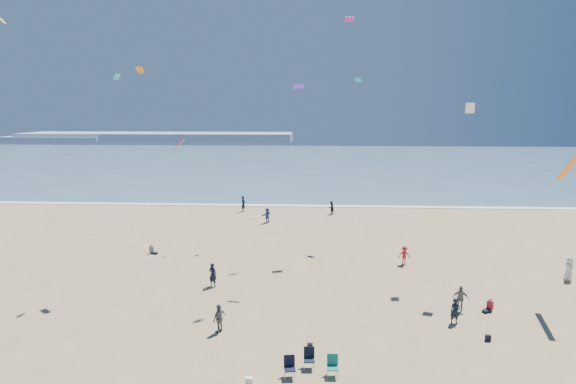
{
  "coord_description": "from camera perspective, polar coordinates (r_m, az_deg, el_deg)",
  "views": [
    {
      "loc": [
        3.05,
        -12.25,
        12.31
      ],
      "look_at": [
        2.0,
        8.0,
        8.61
      ],
      "focal_mm": 28.0,
      "sensor_mm": 36.0,
      "label": 1
    }
  ],
  "objects": [
    {
      "name": "ocean",
      "position": [
        108.0,
        1.34,
        3.8
      ],
      "size": [
        220.0,
        100.0,
        0.06
      ],
      "primitive_type": "cube",
      "color": "#476B84",
      "rests_on": "ground"
    },
    {
      "name": "surf_line",
      "position": [
        58.63,
        -0.08,
        -1.75
      ],
      "size": [
        220.0,
        1.2,
        0.08
      ],
      "primitive_type": "cube",
      "color": "white",
      "rests_on": "ground"
    },
    {
      "name": "headland_far",
      "position": [
        193.15,
        -16.2,
        6.75
      ],
      "size": [
        110.0,
        20.0,
        3.2
      ],
      "primitive_type": "cube",
      "color": "#7A8EA8",
      "rests_on": "ground"
    },
    {
      "name": "headland_near",
      "position": [
        205.35,
        -27.32,
        6.04
      ],
      "size": [
        40.0,
        14.0,
        2.0
      ],
      "primitive_type": "cube",
      "color": "#7A8EA8",
      "rests_on": "ground"
    },
    {
      "name": "standing_flyers",
      "position": [
        31.71,
        7.61,
        -10.93
      ],
      "size": [
        32.62,
        45.41,
        1.92
      ],
      "color": "slate",
      "rests_on": "ground"
    },
    {
      "name": "seated_group",
      "position": [
        22.51,
        -2.8,
        -21.57
      ],
      "size": [
        26.06,
        32.42,
        0.84
      ],
      "color": "silver",
      "rests_on": "ground"
    },
    {
      "name": "chair_cluster",
      "position": [
        22.71,
        2.88,
        -21.03
      ],
      "size": [
        2.64,
        1.45,
        1.0
      ],
      "color": "black",
      "rests_on": "ground"
    },
    {
      "name": "white_tote",
      "position": [
        22.15,
        -4.97,
        -22.86
      ],
      "size": [
        0.35,
        0.2,
        0.4
      ],
      "primitive_type": "cube",
      "color": "white",
      "rests_on": "ground"
    },
    {
      "name": "black_backpack",
      "position": [
        24.71,
        2.8,
        -19.06
      ],
      "size": [
        0.3,
        0.22,
        0.38
      ],
      "primitive_type": "cube",
      "color": "black",
      "rests_on": "ground"
    },
    {
      "name": "navy_bag",
      "position": [
        27.76,
        24.06,
        -16.56
      ],
      "size": [
        0.28,
        0.18,
        0.34
      ],
      "primitive_type": "cube",
      "color": "black",
      "rests_on": "ground"
    },
    {
      "name": "kites_aloft",
      "position": [
        25.6,
        17.29,
        13.89
      ],
      "size": [
        43.51,
        40.64,
        25.52
      ],
      "color": "red",
      "rests_on": "ground"
    }
  ]
}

